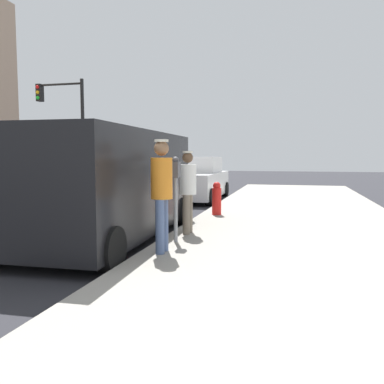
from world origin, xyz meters
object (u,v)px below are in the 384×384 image
Objects in this scene: parking_meter_near at (176,184)px; pedestrian_in_white at (188,187)px; pedestrian_in_orange at (162,188)px; traffic_light_corner at (66,117)px; parked_sedan_ahead at (196,180)px; parked_van at (108,183)px; fire_hydrant at (217,199)px.

parking_meter_near is 0.82m from pedestrian_in_white.
pedestrian_in_orange is at bearing -89.03° from parking_meter_near.
traffic_light_corner is (-8.28, 10.15, 2.34)m from parking_meter_near.
pedestrian_in_white is 7.50m from parked_sedan_ahead.
parking_meter_near is at bearing -15.56° from parked_van.
traffic_light_corner reaches higher than parking_meter_near.
traffic_light_corner reaches higher than fire_hydrant.
parking_meter_near is at bearing -90.66° from pedestrian_in_white.
pedestrian_in_orange is 0.34× the size of parked_van.
pedestrian_in_white is 0.31× the size of traffic_light_corner.
pedestrian_in_orange is at bearing -80.00° from parked_sedan_ahead.
fire_hydrant is at bearing 88.85° from pedestrian_in_orange.
parked_van reaches higher than parking_meter_near.
parking_meter_near reaches higher than parked_sedan_ahead.
traffic_light_corner is at bearing 124.86° from parked_van.
fire_hydrant is (0.10, 3.46, -0.61)m from parking_meter_near.
parked_van reaches higher than fire_hydrant.
fire_hydrant is at bearing -38.61° from traffic_light_corner.
traffic_light_corner is at bearing 163.29° from parked_sedan_ahead.
traffic_light_corner is 11.12m from fire_hydrant.
pedestrian_in_orange reaches higher than parked_sedan_ahead.
parking_meter_near is at bearing -91.66° from fire_hydrant.
traffic_light_corner is at bearing 129.21° from parking_meter_near.
parking_meter_near is 0.35× the size of parked_sedan_ahead.
parking_meter_near is 0.29× the size of traffic_light_corner.
parking_meter_near is 0.82m from pedestrian_in_orange.
pedestrian_in_white reaches higher than parked_sedan_ahead.
parking_meter_near is 0.94× the size of pedestrian_in_white.
traffic_light_corner is at bearing 141.39° from fire_hydrant.
pedestrian_in_white is 0.37× the size of parked_sedan_ahead.
parked_van is at bearing -55.14° from traffic_light_corner.
parked_sedan_ahead is 0.85× the size of traffic_light_corner.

